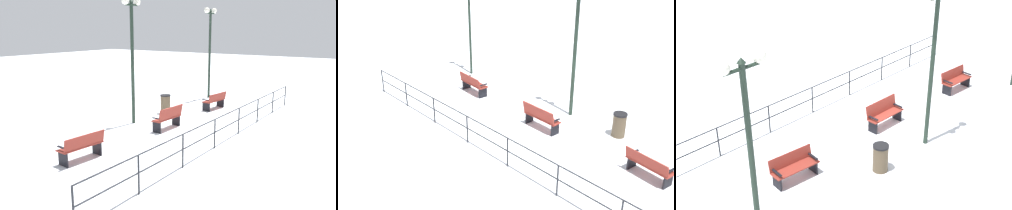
{
  "view_description": "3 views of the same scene",
  "coord_description": "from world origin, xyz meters",
  "views": [
    {
      "loc": [
        -7.9,
        11.39,
        4.02
      ],
      "look_at": [
        -0.55,
        0.53,
        1.15
      ],
      "focal_mm": 37.64,
      "sensor_mm": 36.0,
      "label": 1
    },
    {
      "loc": [
        -10.31,
        -9.19,
        7.25
      ],
      "look_at": [
        -1.45,
        0.52,
        1.19
      ],
      "focal_mm": 44.27,
      "sensor_mm": 36.0,
      "label": 2
    },
    {
      "loc": [
        8.92,
        -11.82,
        8.46
      ],
      "look_at": [
        -1.03,
        -1.19,
        0.97
      ],
      "focal_mm": 50.85,
      "sensor_mm": 36.0,
      "label": 3
    }
  ],
  "objects": [
    {
      "name": "waterfront_railing",
      "position": [
        -2.8,
        -0.0,
        0.71
      ],
      "size": [
        0.05,
        14.44,
        1.04
      ],
      "color": "#26282D",
      "rests_on": "ground"
    },
    {
      "name": "ground_plane",
      "position": [
        0.0,
        0.0,
        0.0
      ],
      "size": [
        80.0,
        80.0,
        0.0
      ],
      "primitive_type": "plane",
      "color": "white",
      "rests_on": "ground"
    },
    {
      "name": "bench_third",
      "position": [
        0.06,
        4.35,
        0.46
      ],
      "size": [
        0.63,
        1.53,
        0.88
      ],
      "rotation": [
        0.0,
        0.0,
        -0.08
      ],
      "color": "maroon",
      "rests_on": "ground"
    },
    {
      "name": "bench_nearest",
      "position": [
        -0.11,
        -4.34,
        0.44
      ],
      "size": [
        0.69,
        1.54,
        0.84
      ],
      "rotation": [
        0.0,
        0.0,
        -0.11
      ],
      "color": "maroon",
      "rests_on": "ground"
    },
    {
      "name": "lamppost_middle",
      "position": [
        1.58,
        0.03,
        3.49
      ],
      "size": [
        0.3,
        1.04,
        5.23
      ],
      "color": "#1E2D23",
      "rests_on": "ground"
    },
    {
      "name": "trash_bin",
      "position": [
        1.48,
        -2.25,
        0.45
      ],
      "size": [
        0.5,
        0.5,
        0.9
      ],
      "color": "brown",
      "rests_on": "ground"
    },
    {
      "name": "lamppost_near",
      "position": [
        1.58,
        -6.9,
        3.53
      ],
      "size": [
        0.31,
        1.19,
        5.13
      ],
      "color": "#1E2D23",
      "rests_on": "ground"
    },
    {
      "name": "bench_second",
      "position": [
        -0.21,
        0.0,
        0.5
      ],
      "size": [
        0.53,
        1.55,
        0.95
      ],
      "rotation": [
        0.0,
        0.0,
        -0.03
      ],
      "color": "maroon",
      "rests_on": "ground"
    }
  ]
}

